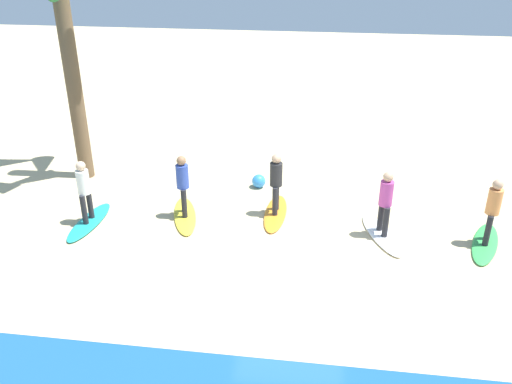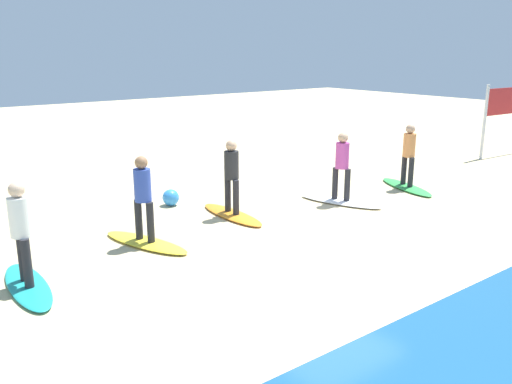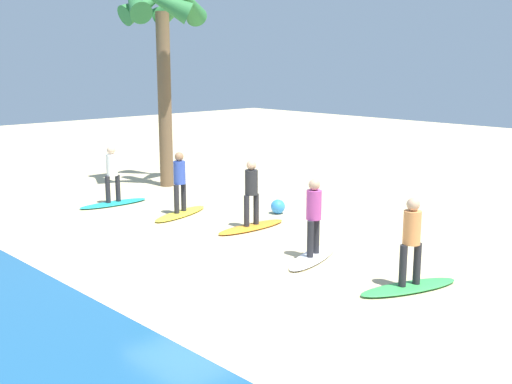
{
  "view_description": "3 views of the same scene",
  "coord_description": "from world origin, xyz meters",
  "views": [
    {
      "loc": [
        -0.52,
        10.18,
        6.9
      ],
      "look_at": [
        1.05,
        -1.37,
        1.14
      ],
      "focal_mm": 37.98,
      "sensor_mm": 36.0,
      "label": 1
    },
    {
      "loc": [
        7.29,
        7.09,
        3.66
      ],
      "look_at": [
        0.76,
        -1.36,
        0.8
      ],
      "focal_mm": 37.85,
      "sensor_mm": 36.0,
      "label": 2
    },
    {
      "loc": [
        -10.64,
        8.16,
        4.16
      ],
      "look_at": [
        0.34,
        -2.23,
        1.01
      ],
      "focal_mm": 44.78,
      "sensor_mm": 36.0,
      "label": 3
    }
  ],
  "objects": [
    {
      "name": "surfboard_green",
      "position": [
        -4.48,
        -1.54,
        0.04
      ],
      "size": [
        1.2,
        2.17,
        0.09
      ],
      "primitive_type": "ellipsoid",
      "rotation": [
        0.0,
        0.0,
        1.25
      ],
      "color": "green",
      "rests_on": "ground"
    },
    {
      "name": "palm_tree",
      "position": [
        6.64,
        -4.08,
        5.28
      ],
      "size": [
        2.88,
        3.03,
        6.59
      ],
      "color": "brown",
      "rests_on": "ground"
    },
    {
      "name": "surfer_green",
      "position": [
        -4.48,
        -1.54,
        1.04
      ],
      "size": [
        0.32,
        0.44,
        1.64
      ],
      "color": "#232328",
      "rests_on": "surfboard_green"
    },
    {
      "name": "surfer_white",
      "position": [
        -2.05,
        -1.63,
        1.04
      ],
      "size": [
        0.32,
        0.44,
        1.64
      ],
      "color": "#232328",
      "rests_on": "surfboard_white"
    },
    {
      "name": "surfboard_teal",
      "position": [
        5.37,
        -1.27,
        0.04
      ],
      "size": [
        0.69,
        2.13,
        0.09
      ],
      "primitive_type": "ellipsoid",
      "rotation": [
        0.0,
        0.0,
        1.51
      ],
      "color": "teal",
      "rests_on": "ground"
    },
    {
      "name": "surfer_yellow",
      "position": [
        3.01,
        -1.92,
        1.04
      ],
      "size": [
        0.32,
        0.45,
        1.64
      ],
      "color": "#232328",
      "rests_on": "surfboard_yellow"
    },
    {
      "name": "surfer_teal",
      "position": [
        5.37,
        -1.27,
        1.04
      ],
      "size": [
        0.32,
        0.46,
        1.64
      ],
      "color": "#232328",
      "rests_on": "surfboard_teal"
    },
    {
      "name": "beach_ball",
      "position": [
        1.32,
        -3.98,
        0.2
      ],
      "size": [
        0.4,
        0.4,
        0.4
      ],
      "primitive_type": "sphere",
      "color": "#338CE5",
      "rests_on": "ground"
    },
    {
      "name": "surfboard_white",
      "position": [
        -2.05,
        -1.63,
        0.04
      ],
      "size": [
        1.2,
        2.17,
        0.09
      ],
      "primitive_type": "ellipsoid",
      "rotation": [
        0.0,
        0.0,
        1.9
      ],
      "color": "white",
      "rests_on": "ground"
    },
    {
      "name": "surfboard_yellow",
      "position": [
        3.01,
        -1.92,
        0.04
      ],
      "size": [
        1.15,
        2.17,
        0.09
      ],
      "primitive_type": "ellipsoid",
      "rotation": [
        0.0,
        0.0,
        1.87
      ],
      "color": "yellow",
      "rests_on": "ground"
    },
    {
      "name": "surfboard_orange",
      "position": [
        0.66,
        -2.37,
        0.04
      ],
      "size": [
        0.58,
        2.11,
        0.09
      ],
      "primitive_type": "ellipsoid",
      "rotation": [
        0.0,
        0.0,
        1.56
      ],
      "color": "orange",
      "rests_on": "ground"
    },
    {
      "name": "surfer_orange",
      "position": [
        0.66,
        -2.37,
        1.04
      ],
      "size": [
        0.32,
        0.46,
        1.64
      ],
      "color": "#232328",
      "rests_on": "surfboard_orange"
    },
    {
      "name": "ground_plane",
      "position": [
        0.0,
        0.0,
        0.0
      ],
      "size": [
        60.0,
        60.0,
        0.0
      ],
      "primitive_type": "plane",
      "color": "#CCB789"
    }
  ]
}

